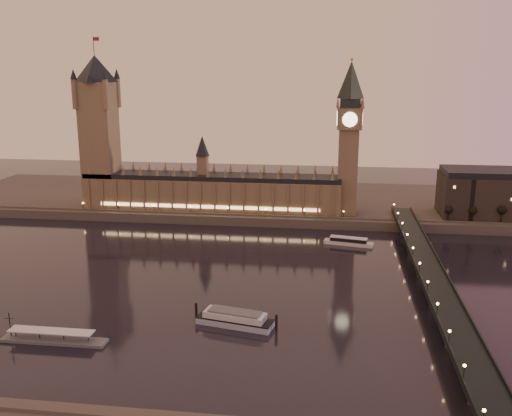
# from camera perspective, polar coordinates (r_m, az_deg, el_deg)

# --- Properties ---
(ground) EXTENTS (700.00, 700.00, 0.00)m
(ground) POSITION_cam_1_polar(r_m,az_deg,el_deg) (286.44, -1.53, -7.39)
(ground) COLOR black
(ground) RESTS_ON ground
(far_embankment) EXTENTS (560.00, 130.00, 6.00)m
(far_embankment) POSITION_cam_1_polar(r_m,az_deg,el_deg) (440.36, 5.72, 0.59)
(far_embankment) COLOR #423D35
(far_embankment) RESTS_ON ground
(palace_of_westminster) EXTENTS (180.00, 26.62, 52.00)m
(palace_of_westminster) POSITION_cam_1_polar(r_m,az_deg,el_deg) (401.76, -4.48, 2.06)
(palace_of_westminster) COLOR brown
(palace_of_westminster) RESTS_ON ground
(victoria_tower) EXTENTS (31.68, 31.68, 118.00)m
(victoria_tower) POSITION_cam_1_polar(r_m,az_deg,el_deg) (419.16, -15.46, 8.19)
(victoria_tower) COLOR brown
(victoria_tower) RESTS_ON ground
(big_ben) EXTENTS (17.68, 17.68, 104.00)m
(big_ben) POSITION_cam_1_polar(r_m,az_deg,el_deg) (386.64, 9.30, 7.79)
(big_ben) COLOR brown
(big_ben) RESTS_ON ground
(westminster_bridge) EXTENTS (13.20, 260.00, 15.30)m
(westminster_bridge) POSITION_cam_1_polar(r_m,az_deg,el_deg) (285.49, 17.08, -6.92)
(westminster_bridge) COLOR black
(westminster_bridge) RESTS_ON ground
(bare_tree_0) EXTENTS (5.15, 5.15, 10.46)m
(bare_tree_0) POSITION_cam_1_polar(r_m,az_deg,el_deg) (390.47, 18.42, -0.17)
(bare_tree_0) COLOR black
(bare_tree_0) RESTS_ON ground
(bare_tree_1) EXTENTS (5.15, 5.15, 10.46)m
(bare_tree_1) POSITION_cam_1_polar(r_m,az_deg,el_deg) (394.09, 20.85, -0.25)
(bare_tree_1) COLOR black
(bare_tree_1) RESTS_ON ground
(bare_tree_2) EXTENTS (5.15, 5.15, 10.46)m
(bare_tree_2) POSITION_cam_1_polar(r_m,az_deg,el_deg) (398.40, 23.23, -0.32)
(bare_tree_2) COLOR black
(bare_tree_2) RESTS_ON ground
(cruise_boat_a) EXTENTS (29.86, 11.83, 4.67)m
(cruise_boat_a) POSITION_cam_1_polar(r_m,az_deg,el_deg) (347.66, 9.23, -3.32)
(cruise_boat_a) COLOR silver
(cruise_boat_a) RESTS_ON ground
(moored_barge) EXTENTS (36.09, 15.27, 6.75)m
(moored_barge) POSITION_cam_1_polar(r_m,az_deg,el_deg) (240.34, -2.12, -11.00)
(moored_barge) COLOR #9AA9C4
(moored_barge) RESTS_ON ground
(pontoon_pier) EXTENTS (41.80, 6.97, 11.15)m
(pontoon_pier) POSITION_cam_1_polar(r_m,az_deg,el_deg) (240.95, -19.57, -12.22)
(pontoon_pier) COLOR #595B5E
(pontoon_pier) RESTS_ON ground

